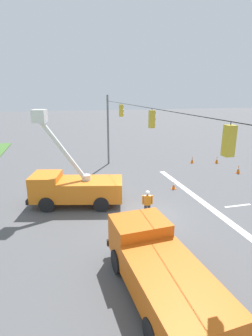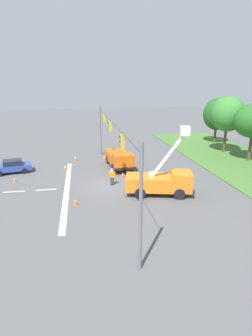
# 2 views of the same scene
# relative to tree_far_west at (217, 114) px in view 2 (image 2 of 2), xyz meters

# --- Properties ---
(ground_plane) EXTENTS (200.00, 200.00, 0.00)m
(ground_plane) POSITION_rel_tree_far_west_xyz_m (18.09, -20.80, -5.08)
(ground_plane) COLOR #565659
(lane_markings) EXTENTS (17.60, 15.25, 0.01)m
(lane_markings) POSITION_rel_tree_far_west_xyz_m (18.09, -26.76, -5.07)
(lane_markings) COLOR silver
(lane_markings) RESTS_ON ground
(signal_gantry) EXTENTS (26.20, 0.33, 7.20)m
(signal_gantry) POSITION_rel_tree_far_west_xyz_m (18.06, -20.81, -0.65)
(signal_gantry) COLOR slate
(signal_gantry) RESTS_ON ground
(tree_far_west) EXTENTS (4.93, 4.69, 7.86)m
(tree_far_west) POSITION_rel_tree_far_west_xyz_m (0.00, 0.00, 0.00)
(tree_far_west) COLOR brown
(tree_far_west) RESTS_ON ground
(tree_west) EXTENTS (5.33, 4.91, 8.37)m
(tree_west) POSITION_rel_tree_far_west_xyz_m (7.01, -2.16, 0.73)
(tree_west) COLOR brown
(tree_west) RESTS_ON ground
(utility_truck_bucket_lift) EXTENTS (3.74, 6.55, 6.41)m
(utility_truck_bucket_lift) POSITION_rel_tree_far_west_xyz_m (21.07, -16.54, -3.74)
(utility_truck_bucket_lift) COLOR orange
(utility_truck_bucket_lift) RESTS_ON ground
(utility_truck_support_near) EXTENTS (6.66, 2.90, 2.17)m
(utility_truck_support_near) POSITION_rel_tree_far_west_xyz_m (11.86, -19.06, -3.94)
(utility_truck_support_near) COLOR orange
(utility_truck_support_near) RESTS_ON ground
(sedan_blue) EXTENTS (2.69, 4.59, 1.56)m
(sedan_blue) POSITION_rel_tree_far_west_xyz_m (11.97, -31.75, -4.29)
(sedan_blue) COLOR #2D4799
(sedan_blue) RESTS_ON ground
(road_worker) EXTENTS (0.32, 0.64, 1.77)m
(road_worker) POSITION_rel_tree_far_west_xyz_m (17.99, -20.72, -4.08)
(road_worker) COLOR #383842
(road_worker) RESTS_ON ground
(traffic_cone_foreground_left) EXTENTS (0.36, 0.36, 0.65)m
(traffic_cone_foreground_left) POSITION_rel_tree_far_west_xyz_m (22.18, -24.39, -4.76)
(traffic_cone_foreground_left) COLOR orange
(traffic_cone_foreground_left) RESTS_ON ground
(traffic_cone_mid_left) EXTENTS (0.36, 0.36, 0.62)m
(traffic_cone_mid_left) POSITION_rel_tree_far_west_xyz_m (6.93, -16.62, -4.78)
(traffic_cone_mid_left) COLOR orange
(traffic_cone_mid_left) RESTS_ON ground
(traffic_cone_mid_right) EXTENTS (0.36, 0.36, 0.83)m
(traffic_cone_mid_right) POSITION_rel_tree_far_west_xyz_m (8.08, -24.50, -4.66)
(traffic_cone_mid_right) COLOR orange
(traffic_cone_mid_right) RESTS_ON ground
(traffic_cone_lane_edge_a) EXTENTS (0.36, 0.36, 0.77)m
(traffic_cone_lane_edge_a) POSITION_rel_tree_far_west_xyz_m (16.10, -19.31, -4.70)
(traffic_cone_lane_edge_a) COLOR orange
(traffic_cone_lane_edge_a) RESTS_ON ground
(traffic_cone_lane_edge_b) EXTENTS (0.36, 0.36, 0.78)m
(traffic_cone_lane_edge_b) POSITION_rel_tree_far_west_xyz_m (12.11, -25.72, -4.69)
(traffic_cone_lane_edge_b) COLOR orange
(traffic_cone_lane_edge_b) RESTS_ON ground
(traffic_cone_far_right) EXTENTS (0.36, 0.36, 0.78)m
(traffic_cone_far_right) POSITION_rel_tree_far_west_xyz_m (8.25, -20.58, -4.69)
(traffic_cone_far_right) COLOR orange
(traffic_cone_far_right) RESTS_ON ground
(traffic_cone_centre_line) EXTENTS (0.36, 0.36, 0.58)m
(traffic_cone_centre_line) POSITION_rel_tree_far_west_xyz_m (15.31, -30.80, -4.80)
(traffic_cone_centre_line) COLOR orange
(traffic_cone_centre_line) RESTS_ON ground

